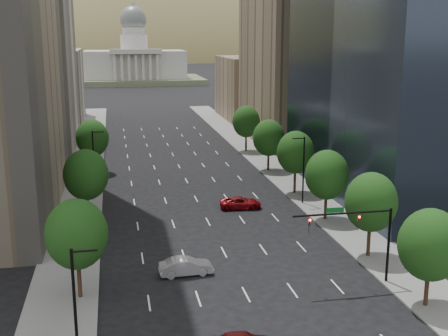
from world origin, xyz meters
TOP-DOWN VIEW (x-y plane):
  - sidewalk_left at (-15.50, 60.00)m, footprint 6.00×200.00m
  - sidewalk_right at (15.50, 60.00)m, footprint 6.00×200.00m
  - midrise_cream_left at (-25.00, 103.00)m, footprint 14.00×30.00m
  - filler_left at (-25.00, 136.00)m, footprint 14.00×26.00m
  - parking_tan_right at (25.00, 100.00)m, footprint 14.00×30.00m
  - filler_right at (25.00, 133.00)m, footprint 14.00×26.00m
  - tree_right_0 at (14.00, 25.00)m, footprint 5.20×5.20m
  - tree_right_1 at (14.00, 36.00)m, footprint 5.20×5.20m
  - tree_right_2 at (14.00, 48.00)m, footprint 5.20×5.20m
  - tree_right_3 at (14.00, 60.00)m, footprint 5.20×5.20m
  - tree_right_4 at (14.00, 74.00)m, footprint 5.20×5.20m
  - tree_right_5 at (14.00, 90.00)m, footprint 5.20×5.20m
  - tree_left_0 at (-14.00, 32.00)m, footprint 5.20×5.20m
  - tree_left_1 at (-14.00, 52.00)m, footprint 5.20×5.20m
  - tree_left_2 at (-14.00, 78.00)m, footprint 5.20×5.20m
  - streetlight_rn at (13.44, 55.00)m, footprint 1.70×0.20m
  - streetlight_ls at (-13.44, 20.00)m, footprint 1.70×0.20m
  - streetlight_ln at (-13.44, 65.00)m, footprint 1.70×0.20m
  - traffic_signal at (10.53, 30.00)m, footprint 9.12×0.40m
  - capitol at (0.00, 249.71)m, footprint 60.00×40.00m
  - foothills at (34.67, 599.39)m, footprint 720.00×413.00m
  - car_silver at (-4.55, 35.14)m, footprint 5.10×2.00m
  - car_red_far at (4.99, 54.53)m, footprint 5.52×2.86m

SIDE VIEW (x-z plane):
  - foothills at x=34.67m, z-range -169.28..93.72m
  - sidewalk_left at x=-15.50m, z-range 0.00..0.15m
  - sidewalk_right at x=15.50m, z-range 0.00..0.15m
  - car_red_far at x=4.99m, z-range 0.00..1.49m
  - car_silver at x=-4.55m, z-range 0.00..1.65m
  - streetlight_rn at x=13.44m, z-range 0.34..9.34m
  - streetlight_ls at x=-13.44m, z-range 0.34..9.34m
  - streetlight_ln at x=-13.44m, z-range 0.34..9.34m
  - traffic_signal at x=10.53m, z-range 1.49..8.86m
  - tree_right_0 at x=14.00m, z-range 1.19..9.58m
  - tree_right_4 at x=14.00m, z-range 1.23..9.69m
  - tree_right_2 at x=14.00m, z-range 1.30..9.91m
  - tree_left_2 at x=-14.00m, z-range 1.34..10.02m
  - tree_right_1 at x=14.00m, z-range 1.37..10.12m
  - tree_right_5 at x=14.00m, z-range 1.37..10.12m
  - tree_left_0 at x=-14.00m, z-range 1.37..10.12m
  - tree_right_3 at x=14.00m, z-range 1.44..10.34m
  - tree_left_1 at x=-14.00m, z-range 1.48..10.45m
  - filler_right at x=25.00m, z-range 0.00..16.00m
  - capitol at x=0.00m, z-range -9.02..26.18m
  - filler_left at x=-25.00m, z-range 0.00..18.00m
  - parking_tan_right at x=25.00m, z-range 0.00..30.00m
  - midrise_cream_left at x=-25.00m, z-range 0.00..35.00m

